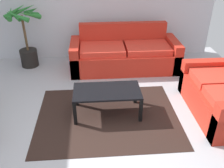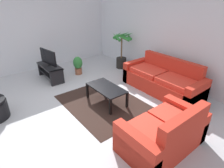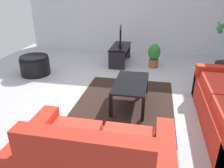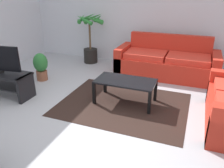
{
  "view_description": "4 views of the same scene",
  "coord_description": "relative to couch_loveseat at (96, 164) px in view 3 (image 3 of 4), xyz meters",
  "views": [
    {
      "loc": [
        0.27,
        -2.55,
        2.42
      ],
      "look_at": [
        0.52,
        0.76,
        0.48
      ],
      "focal_mm": 39.68,
      "sensor_mm": 36.0,
      "label": 1
    },
    {
      "loc": [
        3.71,
        -1.71,
        2.51
      ],
      "look_at": [
        0.64,
        0.7,
        0.58
      ],
      "focal_mm": 29.78,
      "sensor_mm": 36.0,
      "label": 2
    },
    {
      "loc": [
        3.92,
        1.05,
        1.92
      ],
      "look_at": [
        0.55,
        0.37,
        0.4
      ],
      "focal_mm": 35.69,
      "sensor_mm": 36.0,
      "label": 3
    },
    {
      "loc": [
        1.54,
        -2.81,
        1.94
      ],
      "look_at": [
        0.28,
        0.44,
        0.43
      ],
      "focal_mm": 36.48,
      "sensor_mm": 36.0,
      "label": 4
    }
  ],
  "objects": [
    {
      "name": "potted_plant_small",
      "position": [
        -3.89,
        0.46,
        0.04
      ],
      "size": [
        0.31,
        0.31,
        0.61
      ],
      "color": "brown",
      "rests_on": "ground"
    },
    {
      "name": "wall_left",
      "position": [
        -5.28,
        -0.55,
        1.05
      ],
      "size": [
        0.06,
        6.0,
        2.7
      ],
      "primitive_type": "cube",
      "color": "silver",
      "rests_on": "ground"
    },
    {
      "name": "tv_stand",
      "position": [
        -4.07,
        -0.43,
        0.01
      ],
      "size": [
        1.1,
        0.45,
        0.46
      ],
      "color": "black",
      "rests_on": "ground"
    },
    {
      "name": "couch_loveseat",
      "position": [
        0.0,
        0.0,
        0.0
      ],
      "size": [
        0.9,
        1.5,
        0.9
      ],
      "color": "red",
      "rests_on": "ground"
    },
    {
      "name": "tv",
      "position": [
        -4.07,
        -0.43,
        0.43
      ],
      "size": [
        0.81,
        0.17,
        0.5
      ],
      "color": "black",
      "rests_on": "tv_stand"
    },
    {
      "name": "coffee_table",
      "position": [
        -1.84,
        0.13,
        0.07
      ],
      "size": [
        1.04,
        0.55,
        0.42
      ],
      "color": "black",
      "rests_on": "ground"
    },
    {
      "name": "area_rug",
      "position": [
        -1.84,
        0.03,
        -0.29
      ],
      "size": [
        2.2,
        1.7,
        0.01
      ],
      "primitive_type": "cube",
      "color": "black",
      "rests_on": "ground"
    },
    {
      "name": "ottoman",
      "position": [
        -2.85,
        -2.25,
        -0.08
      ],
      "size": [
        0.67,
        0.67,
        0.44
      ],
      "color": "black",
      "rests_on": "ground"
    },
    {
      "name": "ground_plane",
      "position": [
        -2.28,
        -0.55,
        -0.3
      ],
      "size": [
        6.6,
        6.6,
        0.0
      ],
      "primitive_type": "plane",
      "color": "#B2B2B7"
    }
  ]
}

